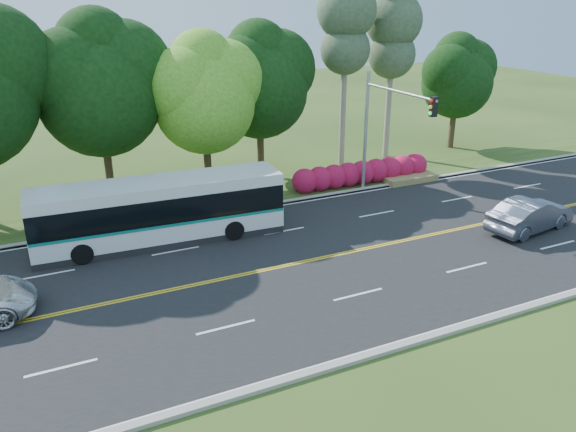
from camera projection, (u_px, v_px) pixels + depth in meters
name	position (u px, v px, depth m)	size (l,w,h in m)	color
ground	(327.00, 257.00, 25.25)	(120.00, 120.00, 0.00)	#2B4316
road	(327.00, 257.00, 25.25)	(60.00, 14.00, 0.02)	black
curb_north	(265.00, 205.00, 31.24)	(60.00, 0.30, 0.15)	gray
curb_south	(427.00, 338.00, 19.21)	(60.00, 0.30, 0.15)	gray
grass_verge	(252.00, 195.00, 32.80)	(60.00, 4.00, 0.10)	#2B4316
lane_markings	(325.00, 257.00, 25.21)	(57.60, 13.82, 0.00)	gold
tree_row	(142.00, 78.00, 30.93)	(44.70, 9.10, 13.84)	black
bougainvillea_hedge	(365.00, 173.00, 34.68)	(9.50, 2.25, 1.50)	#9D0D40
traffic_signal	(385.00, 119.00, 30.63)	(0.42, 6.10, 7.00)	#95999D
transit_bus	(160.00, 212.00, 26.33)	(11.62, 3.05, 3.01)	silver
sedan	(530.00, 215.00, 27.82)	(1.72, 4.94, 1.63)	slate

